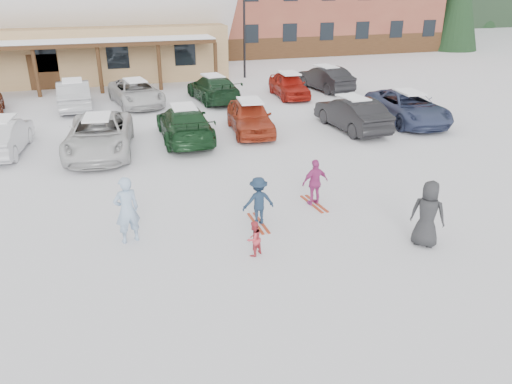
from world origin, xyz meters
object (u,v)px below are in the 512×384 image
object	(u,v)px
parked_car_3	(184,124)
parked_car_13	(325,78)
bystander_dark	(428,214)
parked_car_12	(289,85)
parked_car_5	(352,114)
parked_car_6	(408,107)
child_navy	(258,201)
child_magenta	(315,182)
parked_car_2	(99,135)
parked_car_4	(250,117)
parked_car_1	(2,136)
adult_skier	(127,210)
parked_car_11	(213,88)
parked_car_10	(136,92)
toddler_red	(254,239)
day_lodge	(12,19)
lamp_post	(244,31)
parked_car_9	(74,95)

from	to	relation	value
parked_car_3	parked_car_13	bearing A→B (deg)	-141.22
bystander_dark	parked_car_12	bearing A→B (deg)	-54.68
parked_car_5	parked_car_6	bearing A→B (deg)	-176.62
child_navy	parked_car_6	distance (m)	13.34
child_magenta	parked_car_2	world-z (taller)	parked_car_2
parked_car_4	parked_car_5	bearing A→B (deg)	-5.43
parked_car_1	parked_car_13	bearing A→B (deg)	-150.65
adult_skier	parked_car_12	distance (m)	18.61
parked_car_11	parked_car_13	bearing A→B (deg)	-178.90
parked_car_3	parked_car_10	xyz separation A→B (m)	(-1.49, 7.40, -0.05)
toddler_red	child_magenta	world-z (taller)	child_magenta
child_magenta	parked_car_5	world-z (taller)	parked_car_5
day_lodge	child_magenta	bearing A→B (deg)	-66.40
parked_car_2	parked_car_11	bearing A→B (deg)	56.52
parked_car_1	parked_car_2	distance (m)	3.88
parked_car_6	parked_car_10	world-z (taller)	parked_car_6
parked_car_1	parked_car_5	size ratio (longest dim) A/B	0.94
lamp_post	parked_car_10	xyz separation A→B (m)	(-8.04, -6.23, -2.49)
toddler_red	parked_car_11	size ratio (longest dim) A/B	0.19
lamp_post	parked_car_6	world-z (taller)	lamp_post
parked_car_3	parked_car_6	bearing A→B (deg)	179.80
child_magenta	parked_car_4	distance (m)	8.23
parked_car_4	parked_car_10	xyz separation A→B (m)	(-4.55, 7.08, -0.05)
child_navy	parked_car_10	distance (m)	16.24
parked_car_10	bystander_dark	bearing A→B (deg)	-81.75
parked_car_1	parked_car_11	distance (m)	12.16
lamp_post	parked_car_9	bearing A→B (deg)	-151.09
bystander_dark	parked_car_6	bearing A→B (deg)	-76.07
parked_car_4	lamp_post	bearing A→B (deg)	81.11
parked_car_13	parked_car_5	bearing A→B (deg)	64.27
adult_skier	parked_car_6	world-z (taller)	adult_skier
day_lodge	lamp_post	size ratio (longest dim) A/B	5.22
parked_car_9	parked_car_3	bearing A→B (deg)	120.05
parked_car_13	toddler_red	bearing A→B (deg)	51.50
parked_car_1	parked_car_4	world-z (taller)	parked_car_4
lamp_post	parked_car_13	xyz separation A→B (m)	(3.69, -5.63, -2.44)
parked_car_2	parked_car_12	world-z (taller)	parked_car_2
parked_car_1	parked_car_6	xyz separation A→B (m)	(18.26, -0.55, 0.04)
toddler_red	parked_car_4	distance (m)	11.10
toddler_red	bystander_dark	world-z (taller)	bystander_dark
parked_car_2	parked_car_5	bearing A→B (deg)	6.47
parked_car_3	parked_car_6	world-z (taller)	parked_car_6
lamp_post	parked_car_1	size ratio (longest dim) A/B	1.29
lamp_post	parked_car_12	distance (m)	7.31
parked_car_4	parked_car_5	size ratio (longest dim) A/B	0.95
adult_skier	parked_car_9	world-z (taller)	adult_skier
parked_car_4	parked_car_6	world-z (taller)	parked_car_6
day_lodge	adult_skier	xyz separation A→B (m)	(5.73, -26.96, -3.01)
child_navy	parked_car_1	distance (m)	12.06
parked_car_1	parked_car_2	bearing A→B (deg)	169.69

